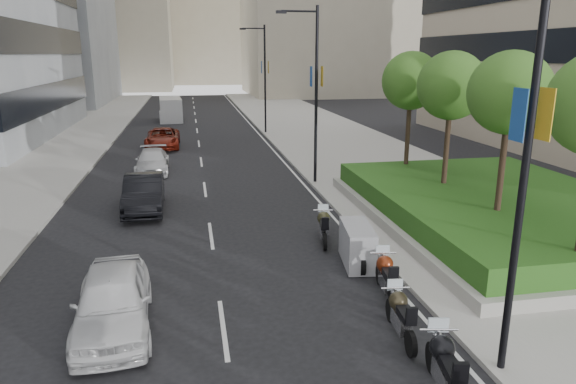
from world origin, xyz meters
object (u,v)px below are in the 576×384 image
object	(u,v)px
car_c	(152,161)
car_b	(144,193)
lamp_post_0	(521,143)
motorcycle_4	(386,276)
car_a	(113,301)
motorcycle_6	(324,227)
car_d	(163,138)
delivery_van	(171,110)
motorcycle_3	(400,315)
motorcycle_2	(445,368)
motorcycle_5	(357,245)
lamp_post_1	(313,87)
lamp_post_2	(263,74)

from	to	relation	value
car_c	car_b	bearing A→B (deg)	-89.98
lamp_post_0	car_b	distance (m)	16.75
motorcycle_4	car_c	distance (m)	19.06
car_a	car_c	bearing A→B (deg)	86.77
motorcycle_6	car_d	size ratio (longest dim) A/B	0.42
delivery_van	motorcycle_3	bearing A→B (deg)	-84.92
motorcycle_2	motorcycle_5	size ratio (longest dim) A/B	1.05
lamp_post_1	motorcycle_4	size ratio (longest dim) A/B	3.98
motorcycle_3	car_d	size ratio (longest dim) A/B	0.42
car_d	car_c	bearing A→B (deg)	-91.21
motorcycle_4	car_c	bearing A→B (deg)	31.47
car_b	car_d	world-z (taller)	car_b
lamp_post_1	car_b	size ratio (longest dim) A/B	1.91
motorcycle_3	motorcycle_5	bearing A→B (deg)	0.53
car_c	motorcycle_6	bearing A→B (deg)	-62.81
motorcycle_3	motorcycle_6	xyz separation A→B (m)	(-0.17, 6.72, 0.00)
motorcycle_4	motorcycle_6	size ratio (longest dim) A/B	1.04
motorcycle_3	car_c	size ratio (longest dim) A/B	0.48
lamp_post_1	motorcycle_5	distance (m)	11.61
lamp_post_0	car_a	size ratio (longest dim) A/B	1.99
car_a	car_d	distance (m)	26.25
lamp_post_0	delivery_van	bearing A→B (deg)	100.12
motorcycle_4	delivery_van	distance (m)	42.14
car_d	delivery_van	world-z (taller)	delivery_van
lamp_post_0	car_b	world-z (taller)	lamp_post_0
motorcycle_2	motorcycle_4	xyz separation A→B (m)	(0.49, 4.44, -0.04)
motorcycle_3	car_d	world-z (taller)	car_d
motorcycle_6	car_d	distance (m)	22.27
motorcycle_5	motorcycle_6	xyz separation A→B (m)	(-0.55, 2.21, -0.08)
motorcycle_5	car_a	world-z (taller)	car_a
lamp_post_1	car_b	distance (m)	9.92
motorcycle_3	lamp_post_0	bearing A→B (deg)	-136.33
motorcycle_4	car_b	xyz separation A→B (m)	(-7.42, 9.90, 0.17)
motorcycle_6	car_b	size ratio (longest dim) A/B	0.46
lamp_post_2	motorcycle_4	bearing A→B (deg)	-91.75
motorcycle_6	car_c	bearing A→B (deg)	39.41
lamp_post_2	motorcycle_6	bearing A→B (deg)	-93.44
lamp_post_2	car_a	bearing A→B (deg)	-104.82
motorcycle_3	lamp_post_1	bearing A→B (deg)	0.03
delivery_van	lamp_post_2	bearing A→B (deg)	-55.88
lamp_post_0	motorcycle_4	xyz separation A→B (m)	(-0.95, 3.96, -4.46)
car_b	motorcycle_4	bearing A→B (deg)	-54.54
motorcycle_3	delivery_van	world-z (taller)	delivery_van
motorcycle_3	car_d	xyz separation A→B (m)	(-6.84, 27.97, 0.13)
motorcycle_2	delivery_van	distance (m)	46.45
motorcycle_3	car_c	distance (m)	20.89
lamp_post_1	motorcycle_5	world-z (taller)	lamp_post_1
motorcycle_5	motorcycle_6	distance (m)	2.28
lamp_post_2	delivery_van	xyz separation A→B (m)	(-8.12, 10.48, -3.98)
lamp_post_1	motorcycle_2	world-z (taller)	lamp_post_1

